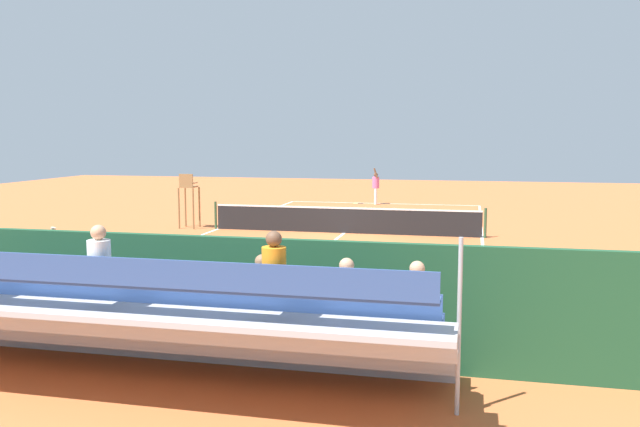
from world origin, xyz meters
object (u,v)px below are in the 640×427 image
at_px(equipment_bag, 224,334).
at_px(line_judge, 44,276).
at_px(tennis_player, 376,185).
at_px(courtside_bench, 347,318).
at_px(tennis_net, 344,220).
at_px(umpire_chair, 188,195).
at_px(bleacher_stand, 160,320).
at_px(tennis_ball_far, 344,211).
at_px(tennis_ball_near, 316,210).
at_px(tennis_racket, 356,203).

distance_m(equipment_bag, line_judge, 3.66).
distance_m(tennis_player, line_judge, 24.06).
distance_m(courtside_bench, tennis_player, 24.01).
bearing_deg(courtside_bench, tennis_net, -78.87).
bearing_deg(courtside_bench, umpire_chair, -56.31).
height_order(bleacher_stand, tennis_ball_far, bleacher_stand).
bearing_deg(tennis_ball_far, tennis_player, -105.25).
xyz_separation_m(tennis_ball_near, line_judge, (0.45, 20.07, 0.98)).
bearing_deg(tennis_ball_far, line_judge, 84.99).
bearing_deg(umpire_chair, tennis_racket, -114.18).
xyz_separation_m(courtside_bench, line_judge, (5.72, 0.08, 0.46)).
relative_size(tennis_net, umpire_chair, 4.81).
distance_m(tennis_net, line_judge, 13.72).
relative_size(courtside_bench, tennis_ball_far, 27.27).
relative_size(tennis_racket, tennis_ball_far, 8.56).
distance_m(equipment_bag, tennis_racket, 24.10).
relative_size(tennis_net, tennis_player, 5.35).
height_order(equipment_bag, tennis_ball_near, equipment_bag).
bearing_deg(tennis_ball_near, tennis_net, 111.60).
bearing_deg(umpire_chair, tennis_player, -118.88).
bearing_deg(tennis_racket, bleacher_stand, 93.62).
bearing_deg(courtside_bench, tennis_player, -82.91).
distance_m(tennis_net, equipment_bag, 13.41).
xyz_separation_m(bleacher_stand, tennis_racket, (1.65, -26.01, -0.95)).
bearing_deg(umpire_chair, courtside_bench, 123.69).
bearing_deg(umpire_chair, tennis_ball_near, -117.61).
bearing_deg(bleacher_stand, tennis_net, -89.09).
bearing_deg(courtside_bench, line_judge, 0.78).
height_order(tennis_racket, tennis_ball_far, tennis_ball_far).
distance_m(umpire_chair, tennis_ball_near, 7.75).
distance_m(tennis_net, bleacher_stand, 15.38).
height_order(umpire_chair, equipment_bag, umpire_chair).
height_order(umpire_chair, courtside_bench, umpire_chair).
bearing_deg(tennis_player, courtside_bench, 97.09).
bearing_deg(umpire_chair, line_judge, 103.07).
height_order(tennis_net, equipment_bag, tennis_net).
xyz_separation_m(umpire_chair, tennis_player, (-5.85, -10.60, -0.30)).
bearing_deg(umpire_chair, equipment_bag, 116.48).
bearing_deg(equipment_bag, umpire_chair, -63.52).
bearing_deg(line_judge, tennis_net, -103.13).
distance_m(bleacher_stand, tennis_racket, 26.08).
relative_size(umpire_chair, equipment_bag, 2.38).
relative_size(tennis_net, bleacher_stand, 1.14).
xyz_separation_m(tennis_net, line_judge, (3.11, 13.35, 0.51)).
bearing_deg(tennis_ball_near, tennis_ball_far, -169.81).
distance_m(courtside_bench, tennis_ball_near, 20.68).
bearing_deg(tennis_net, equipment_bag, 91.92).
distance_m(equipment_bag, tennis_ball_near, 20.36).
bearing_deg(tennis_ball_near, tennis_racket, -107.80).
xyz_separation_m(bleacher_stand, courtside_bench, (-2.37, -2.10, -0.40)).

